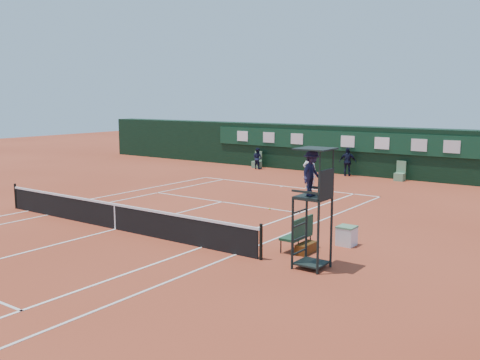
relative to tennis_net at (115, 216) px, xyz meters
The scene contains 14 objects.
ground 0.51m from the tennis_net, ahead, with size 90.00×90.00×0.00m, color #AA4328.
court_lines 0.50m from the tennis_net, ahead, with size 11.05×23.85×0.01m.
tennis_net is the anchor object (origin of this frame).
back_wall 18.77m from the tennis_net, 90.00° to the left, with size 40.00×1.65×3.00m.
linesman_chair_left 18.33m from the tennis_net, 107.46° to the left, with size 0.55×0.50×1.15m.
linesman_chair_right 18.05m from the tennis_net, 75.57° to the left, with size 0.55×0.50×1.15m.
umpire_chair 8.21m from the tennis_net, ahead, with size 0.96×0.95×3.42m.
player_bench 7.01m from the tennis_net, 12.24° to the left, with size 0.56×1.20×1.10m.
tennis_bag 7.30m from the tennis_net, 11.20° to the left, with size 0.37×0.84×0.32m, color black.
cooler 8.34m from the tennis_net, 20.79° to the left, with size 0.57×0.57×0.65m.
tennis_ball 6.83m from the tennis_net, 66.44° to the left, with size 0.07×0.07×0.07m, color #C7DE33.
player 12.08m from the tennis_net, 82.64° to the left, with size 0.69×0.45×1.88m, color white.
ball_kid_left 17.72m from the tennis_net, 106.75° to the left, with size 0.70×0.54×1.44m, color black.
ball_kid_right 17.55m from the tennis_net, 86.04° to the left, with size 1.03×0.43×1.77m, color black.
Camera 1 is at (14.87, -12.84, 4.78)m, focal length 40.00 mm.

